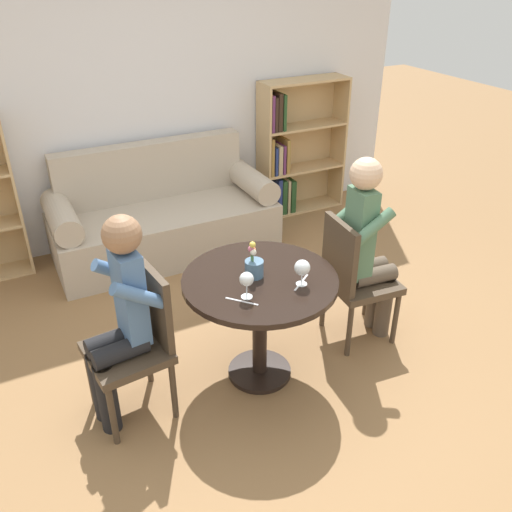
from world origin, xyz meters
TOP-DOWN VIEW (x-y plane):
  - ground_plane at (0.00, 0.00)m, footprint 16.00×16.00m
  - back_wall at (0.00, 2.26)m, footprint 5.20×0.05m
  - round_table at (0.00, 0.00)m, footprint 0.91×0.91m
  - couch at (0.00, 1.84)m, footprint 1.89×0.80m
  - bookshelf_right at (1.44, 2.11)m, footprint 0.88×0.28m
  - chair_left at (-0.73, 0.06)m, footprint 0.46×0.46m
  - chair_right at (0.73, 0.06)m, footprint 0.46×0.46m
  - person_left at (-0.81, 0.05)m, footprint 0.44×0.37m
  - person_right at (0.81, 0.05)m, footprint 0.44×0.36m
  - wine_glass_left at (-0.15, -0.14)m, footprint 0.08×0.08m
  - wine_glass_right at (0.18, -0.17)m, footprint 0.09×0.09m
  - flower_vase at (-0.02, 0.04)m, footprint 0.11×0.11m
  - knife_left_setting at (-0.20, -0.17)m, footprint 0.14×0.15m
  - fork_left_setting at (0.19, -0.15)m, footprint 0.16×0.12m

SIDE VIEW (x-z plane):
  - ground_plane at x=0.00m, z-range 0.00..0.00m
  - couch at x=0.00m, z-range -0.15..0.77m
  - chair_left at x=-0.73m, z-range 0.04..0.94m
  - chair_right at x=0.73m, z-range 0.04..0.94m
  - round_table at x=0.00m, z-range 0.21..0.93m
  - bookshelf_right at x=1.44m, z-range -0.05..1.26m
  - person_left at x=-0.81m, z-range 0.04..1.28m
  - person_right at x=0.81m, z-range 0.04..1.34m
  - knife_left_setting at x=-0.20m, z-range 0.72..0.72m
  - fork_left_setting at x=0.19m, z-range 0.72..0.72m
  - flower_vase at x=-0.02m, z-range 0.67..0.90m
  - wine_glass_right at x=0.18m, z-range 0.74..0.90m
  - wine_glass_left at x=-0.15m, z-range 0.75..0.90m
  - back_wall at x=0.00m, z-range 0.00..2.70m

